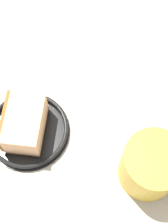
{
  "coord_description": "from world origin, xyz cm",
  "views": [
    {
      "loc": [
        15.25,
        -16.29,
        52.87
      ],
      "look_at": [
        4.49,
        3.67,
        3.0
      ],
      "focal_mm": 52.86,
      "sensor_mm": 36.0,
      "label": 1
    }
  ],
  "objects_px": {
    "cake_slice": "(24,124)",
    "teaspoon": "(91,64)",
    "tea_mug": "(153,163)",
    "small_plate": "(28,130)"
  },
  "relations": [
    {
      "from": "tea_mug",
      "to": "teaspoon",
      "type": "bearing_deg",
      "value": 142.5
    },
    {
      "from": "small_plate",
      "to": "teaspoon",
      "type": "xyz_separation_m",
      "value": [
        0.03,
        0.17,
        -0.0
      ]
    },
    {
      "from": "small_plate",
      "to": "cake_slice",
      "type": "relative_size",
      "value": 1.33
    },
    {
      "from": "tea_mug",
      "to": "cake_slice",
      "type": "bearing_deg",
      "value": -170.35
    },
    {
      "from": "teaspoon",
      "to": "small_plate",
      "type": "bearing_deg",
      "value": -100.41
    },
    {
      "from": "small_plate",
      "to": "tea_mug",
      "type": "bearing_deg",
      "value": 9.5
    },
    {
      "from": "cake_slice",
      "to": "teaspoon",
      "type": "height_order",
      "value": "cake_slice"
    },
    {
      "from": "tea_mug",
      "to": "teaspoon",
      "type": "height_order",
      "value": "tea_mug"
    },
    {
      "from": "cake_slice",
      "to": "teaspoon",
      "type": "bearing_deg",
      "value": 78.84
    },
    {
      "from": "tea_mug",
      "to": "teaspoon",
      "type": "relative_size",
      "value": 0.8
    }
  ]
}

